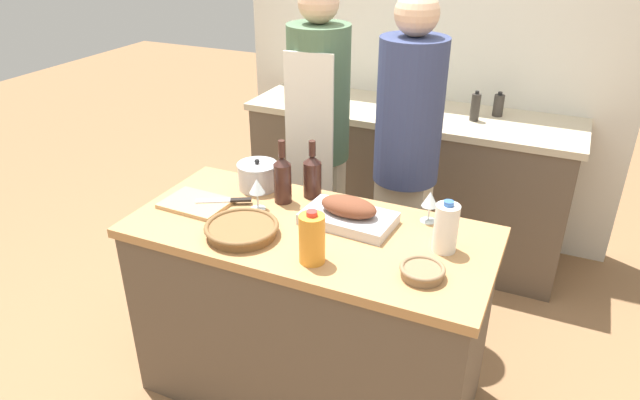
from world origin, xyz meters
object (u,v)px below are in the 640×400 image
Objects in this scene: person_cook_guest at (407,154)px; condiment_bottle_tall at (475,107)px; milk_jug at (446,228)px; wine_bottle_green at (283,178)px; stock_pot at (258,176)px; wicker_basket at (242,229)px; mixing_bowl at (422,271)px; wine_glass_left at (257,187)px; condiment_bottle_extra at (498,105)px; roasting_pan at (349,214)px; knife_chef at (226,200)px; person_cook_aproned at (318,133)px; wine_glass_right at (430,200)px; cutting_board at (196,203)px; wine_bottle_dark at (312,175)px; juice_jug at (312,238)px; condiment_bottle_short at (424,105)px.

condiment_bottle_tall is at bearing 77.87° from person_cook_guest.
wine_bottle_green is (-0.74, 0.10, 0.02)m from milk_jug.
wine_bottle_green reaches higher than stock_pot.
milk_jug reaches higher than wicker_basket.
stock_pot is 1.15× the size of mixing_bowl.
wine_glass_left is at bearing -179.70° from milk_jug.
milk_jug and condiment_bottle_extra have the same top height.
mixing_bowl is (0.38, -0.25, -0.02)m from roasting_pan.
knife_chef is (-0.55, -0.07, -0.02)m from roasting_pan.
milk_jug is (0.91, -0.18, 0.04)m from stock_pot.
knife_chef is 0.13× the size of person_cook_aproned.
wicker_basket is at bearing -146.98° from wine_glass_right.
person_cook_guest reaches higher than stock_pot.
mixing_bowl is 0.92× the size of condiment_bottle_tall.
cutting_board is 2.12× the size of wine_glass_right.
roasting_pan is at bearing 146.71° from mixing_bowl.
wine_bottle_dark is at bearing 76.02° from wicker_basket.
juice_jug is (-0.39, -0.07, 0.07)m from mixing_bowl.
milk_jug is 1.37m from condiment_bottle_tall.
condiment_bottle_tall is (0.59, 1.58, 0.11)m from wicker_basket.
wine_bottle_green reaches higher than wine_glass_left.
condiment_bottle_short is at bearing 108.89° from milk_jug.
stock_pot is at bearing -179.02° from wine_glass_right.
knife_chef is at bearing -173.03° from roasting_pan.
juice_jug is at bearing -49.93° from wine_bottle_green.
juice_jug is 1.81m from condiment_bottle_extra.
stock_pot is 1.06× the size of condiment_bottle_tall.
condiment_bottle_tall is at bearing 92.28° from wine_glass_right.
condiment_bottle_tall reaches higher than wicker_basket.
roasting_pan is at bearing -34.43° from wine_bottle_dark.
stock_pot is at bearing 156.33° from mixing_bowl.
person_cook_guest is (-0.19, -0.72, -0.05)m from condiment_bottle_tall.
knife_chef is (-0.84, -0.22, -0.08)m from wine_glass_right.
wine_bottle_dark reaches higher than roasting_pan.
person_cook_aproned is (-0.69, -0.65, -0.05)m from condiment_bottle_tall.
wine_glass_right is (0.64, 0.42, 0.07)m from wicker_basket.
condiment_bottle_short is (-0.03, 1.23, 0.10)m from roasting_pan.
juice_jug is at bearing -123.40° from wine_glass_right.
cutting_board is 1.55× the size of stock_pot.
wine_bottle_dark is at bearing -121.90° from person_cook_guest.
wine_glass_right is at bearing -60.04° from person_cook_guest.
condiment_bottle_tall is at bearing 80.88° from juice_jug.
condiment_bottle_tall is at bearing 64.63° from wine_glass_left.
stock_pot is 0.27m from wine_bottle_dark.
wine_glass_right is at bearing -73.28° from condiment_bottle_short.
wine_glass_right is 1.31m from condiment_bottle_extra.
cutting_board is 1.00× the size of wine_bottle_green.
person_cook_guest is (0.72, 0.73, 0.08)m from cutting_board.
condiment_bottle_tall is at bearing 57.79° from cutting_board.
person_cook_guest is (-0.32, 0.85, 0.07)m from mixing_bowl.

